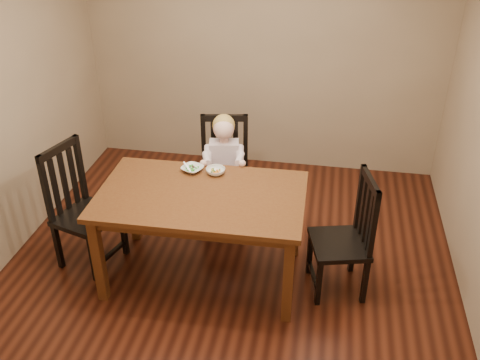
% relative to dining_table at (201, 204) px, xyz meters
% --- Properties ---
extents(room, '(4.01, 4.01, 2.71)m').
position_rel_dining_table_xyz_m(room, '(0.20, 0.18, 0.61)').
color(room, '#491D0F').
rests_on(room, ground).
extents(dining_table, '(1.70, 1.04, 0.84)m').
position_rel_dining_table_xyz_m(dining_table, '(0.00, 0.00, 0.00)').
color(dining_table, '#502812').
rests_on(dining_table, room).
extents(chair_child, '(0.54, 0.53, 1.09)m').
position_rel_dining_table_xyz_m(chair_child, '(0.01, 0.88, -0.22)').
color(chair_child, black).
rests_on(chair_child, room).
extents(chair_left, '(0.59, 0.60, 1.13)m').
position_rel_dining_table_xyz_m(chair_left, '(-1.09, 0.04, -0.20)').
color(chair_left, black).
rests_on(chair_left, room).
extents(chair_right, '(0.54, 0.56, 1.07)m').
position_rel_dining_table_xyz_m(chair_right, '(1.19, 0.05, -0.23)').
color(chair_right, black).
rests_on(chair_right, room).
extents(toddler, '(0.44, 0.51, 0.63)m').
position_rel_dining_table_xyz_m(toddler, '(0.02, 0.83, -0.05)').
color(toddler, silver).
rests_on(toddler, chair_child).
extents(bowl_peas, '(0.23, 0.23, 0.04)m').
position_rel_dining_table_xyz_m(bowl_peas, '(-0.16, 0.35, 0.12)').
color(bowl_peas, white).
rests_on(bowl_peas, dining_table).
extents(bowl_veg, '(0.18, 0.18, 0.05)m').
position_rel_dining_table_xyz_m(bowl_veg, '(0.05, 0.34, 0.12)').
color(bowl_veg, white).
rests_on(bowl_veg, dining_table).
extents(fork, '(0.10, 0.10, 0.05)m').
position_rel_dining_table_xyz_m(fork, '(-0.20, 0.33, 0.14)').
color(fork, silver).
rests_on(fork, bowl_peas).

